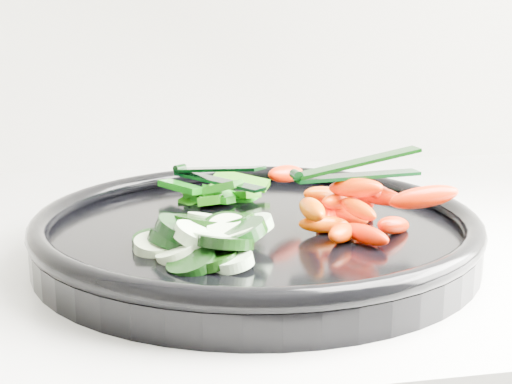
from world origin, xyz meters
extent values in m
cylinder|color=black|center=(0.48, 1.62, 0.94)|extent=(0.45, 0.45, 0.02)
torus|color=black|center=(0.48, 1.62, 0.96)|extent=(0.45, 0.45, 0.02)
cylinder|color=black|center=(0.42, 1.53, 0.96)|extent=(0.05, 0.05, 0.02)
cylinder|color=#DFF2C2|center=(0.41, 1.55, 0.96)|extent=(0.03, 0.04, 0.02)
cylinder|color=black|center=(0.41, 1.57, 0.96)|extent=(0.06, 0.07, 0.03)
cylinder|color=#D4EEBE|center=(0.42, 1.58, 0.96)|extent=(0.04, 0.04, 0.02)
cylinder|color=black|center=(0.42, 1.58, 0.96)|extent=(0.06, 0.06, 0.03)
cylinder|color=beige|center=(0.42, 1.58, 0.96)|extent=(0.03, 0.03, 0.02)
cylinder|color=black|center=(0.43, 1.53, 0.96)|extent=(0.05, 0.05, 0.02)
cylinder|color=#D3F4C3|center=(0.45, 1.52, 0.96)|extent=(0.04, 0.04, 0.02)
cylinder|color=black|center=(0.43, 1.59, 0.96)|extent=(0.04, 0.04, 0.02)
cylinder|color=#DBF0C0|center=(0.44, 1.59, 0.96)|extent=(0.03, 0.03, 0.02)
cylinder|color=black|center=(0.41, 1.59, 0.96)|extent=(0.06, 0.06, 0.02)
cylinder|color=beige|center=(0.41, 1.59, 0.96)|extent=(0.04, 0.04, 0.01)
cylinder|color=black|center=(0.40, 1.58, 0.96)|extent=(0.04, 0.05, 0.01)
cylinder|color=beige|center=(0.40, 1.57, 0.96)|extent=(0.04, 0.04, 0.02)
cylinder|color=black|center=(0.42, 1.57, 0.96)|extent=(0.06, 0.06, 0.02)
cylinder|color=beige|center=(0.40, 1.59, 0.96)|extent=(0.04, 0.04, 0.02)
cylinder|color=black|center=(0.46, 1.56, 0.97)|extent=(0.06, 0.07, 0.03)
cylinder|color=#DFF4C3|center=(0.46, 1.55, 0.97)|extent=(0.05, 0.05, 0.02)
cylinder|color=black|center=(0.43, 1.59, 0.97)|extent=(0.07, 0.07, 0.02)
cylinder|color=beige|center=(0.44, 1.60, 0.97)|extent=(0.04, 0.04, 0.01)
cylinder|color=black|center=(0.42, 1.57, 0.97)|extent=(0.06, 0.06, 0.03)
cylinder|color=#D5F8C7|center=(0.43, 1.56, 0.97)|extent=(0.05, 0.05, 0.03)
cylinder|color=black|center=(0.45, 1.57, 0.97)|extent=(0.04, 0.04, 0.03)
cylinder|color=#DEFBC9|center=(0.45, 1.57, 0.97)|extent=(0.04, 0.04, 0.02)
cylinder|color=black|center=(0.46, 1.59, 0.97)|extent=(0.06, 0.06, 0.02)
cylinder|color=#C7E8B9|center=(0.47, 1.57, 0.97)|extent=(0.04, 0.04, 0.02)
cylinder|color=black|center=(0.45, 1.54, 0.97)|extent=(0.06, 0.06, 0.02)
cylinder|color=beige|center=(0.44, 1.55, 0.97)|extent=(0.04, 0.04, 0.01)
ellipsoid|color=#F65F00|center=(0.53, 1.59, 0.96)|extent=(0.05, 0.02, 0.02)
ellipsoid|color=#EC2600|center=(0.56, 1.56, 0.96)|extent=(0.04, 0.05, 0.02)
ellipsoid|color=#FF1D00|center=(0.54, 1.61, 0.96)|extent=(0.03, 0.05, 0.03)
ellipsoid|color=#FF1200|center=(0.59, 1.58, 0.96)|extent=(0.05, 0.04, 0.03)
ellipsoid|color=#F14600|center=(0.55, 1.62, 0.96)|extent=(0.03, 0.04, 0.02)
ellipsoid|color=#FF3300|center=(0.54, 1.56, 0.96)|extent=(0.04, 0.04, 0.02)
ellipsoid|color=#FB3A00|center=(0.56, 1.61, 0.96)|extent=(0.05, 0.04, 0.02)
ellipsoid|color=#FE2100|center=(0.59, 1.66, 0.96)|extent=(0.02, 0.05, 0.03)
ellipsoid|color=#FF1C00|center=(0.56, 1.66, 0.96)|extent=(0.02, 0.05, 0.02)
ellipsoid|color=#FF5600|center=(0.52, 1.59, 0.98)|extent=(0.02, 0.06, 0.02)
ellipsoid|color=#F52500|center=(0.60, 1.63, 0.98)|extent=(0.04, 0.04, 0.02)
ellipsoid|color=#FF3500|center=(0.55, 1.61, 0.98)|extent=(0.04, 0.03, 0.02)
ellipsoid|color=#F05600|center=(0.56, 1.58, 0.98)|extent=(0.03, 0.05, 0.02)
ellipsoid|color=#FA6600|center=(0.55, 1.63, 0.98)|extent=(0.05, 0.04, 0.02)
ellipsoid|color=#FF3600|center=(0.59, 1.62, 0.98)|extent=(0.05, 0.04, 0.02)
ellipsoid|color=#FF1B00|center=(0.56, 1.59, 0.99)|extent=(0.04, 0.04, 0.02)
ellipsoid|color=#EA3500|center=(0.52, 1.66, 0.99)|extent=(0.05, 0.04, 0.02)
ellipsoid|color=red|center=(0.56, 1.60, 0.99)|extent=(0.05, 0.04, 0.02)
ellipsoid|color=red|center=(0.61, 1.56, 0.99)|extent=(0.06, 0.02, 0.03)
cube|color=#126809|center=(0.46, 1.71, 0.96)|extent=(0.04, 0.06, 0.02)
cube|color=#18720A|center=(0.48, 1.71, 0.96)|extent=(0.06, 0.02, 0.03)
cube|color=#166D0A|center=(0.49, 1.72, 0.96)|extent=(0.04, 0.05, 0.02)
cube|color=#0C6109|center=(0.46, 1.70, 0.96)|extent=(0.04, 0.04, 0.01)
cube|color=#156109|center=(0.45, 1.72, 0.96)|extent=(0.06, 0.05, 0.02)
cube|color=#19730B|center=(0.45, 1.73, 0.96)|extent=(0.03, 0.06, 0.02)
cube|color=#096410|center=(0.46, 1.70, 0.97)|extent=(0.06, 0.05, 0.03)
cube|color=#11690A|center=(0.43, 1.72, 0.97)|extent=(0.04, 0.05, 0.01)
cube|color=#1E6B0A|center=(0.49, 1.73, 0.97)|extent=(0.06, 0.04, 0.02)
cylinder|color=black|center=(0.51, 1.60, 1.00)|extent=(0.01, 0.01, 0.01)
cube|color=black|center=(0.57, 1.61, 1.00)|extent=(0.11, 0.03, 0.00)
cube|color=black|center=(0.57, 1.61, 1.01)|extent=(0.11, 0.03, 0.02)
cylinder|color=black|center=(0.43, 1.76, 0.98)|extent=(0.01, 0.01, 0.01)
cube|color=black|center=(0.46, 1.71, 0.97)|extent=(0.08, 0.10, 0.00)
cube|color=black|center=(0.46, 1.71, 0.99)|extent=(0.08, 0.10, 0.02)
camera|label=1|loc=(0.38, 1.05, 1.13)|focal=50.00mm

